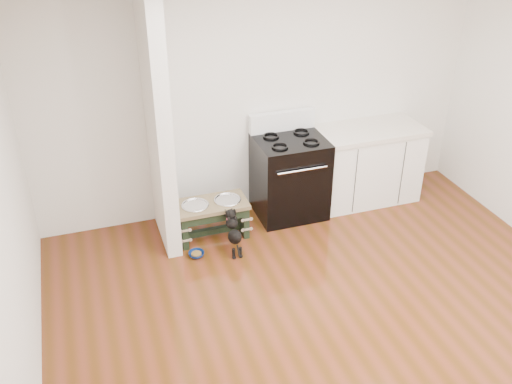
# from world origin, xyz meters

# --- Properties ---
(ground) EXTENTS (5.00, 5.00, 0.00)m
(ground) POSITION_xyz_m (0.00, 0.00, 0.00)
(ground) COLOR #4D2A0D
(ground) RESTS_ON ground
(room_shell) EXTENTS (5.00, 5.00, 5.00)m
(room_shell) POSITION_xyz_m (0.00, 0.00, 1.62)
(room_shell) COLOR silver
(room_shell) RESTS_ON ground
(partition_wall) EXTENTS (0.15, 0.80, 2.70)m
(partition_wall) POSITION_xyz_m (-1.18, 2.10, 1.35)
(partition_wall) COLOR silver
(partition_wall) RESTS_ON ground
(oven_range) EXTENTS (0.76, 0.69, 1.14)m
(oven_range) POSITION_xyz_m (0.25, 2.16, 0.48)
(oven_range) COLOR black
(oven_range) RESTS_ON ground
(cabinet_run) EXTENTS (1.24, 0.64, 0.91)m
(cabinet_run) POSITION_xyz_m (1.23, 2.18, 0.45)
(cabinet_run) COLOR white
(cabinet_run) RESTS_ON ground
(dog_feeder) EXTENTS (0.76, 0.40, 0.43)m
(dog_feeder) POSITION_xyz_m (-0.71, 1.96, 0.30)
(dog_feeder) COLOR black
(dog_feeder) RESTS_ON ground
(puppy) EXTENTS (0.13, 0.39, 0.46)m
(puppy) POSITION_xyz_m (-0.58, 1.61, 0.25)
(puppy) COLOR black
(puppy) RESTS_ON ground
(floor_bowl) EXTENTS (0.21, 0.21, 0.05)m
(floor_bowl) POSITION_xyz_m (-0.97, 1.64, 0.03)
(floor_bowl) COLOR navy
(floor_bowl) RESTS_ON ground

